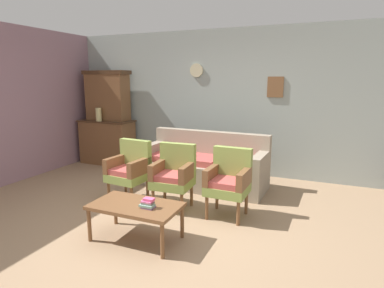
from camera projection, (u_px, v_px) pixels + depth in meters
name	position (u px, v px, depth m)	size (l,w,h in m)	color
ground_plane	(163.00, 226.00, 3.97)	(7.68, 7.68, 0.00)	#997A5B
wall_back_with_decor	(227.00, 102.00, 6.07)	(6.40, 0.09, 2.70)	#939E99
side_cabinet	(108.00, 142.00, 6.87)	(1.16, 0.55, 0.93)	brown
cabinet_upper_hutch	(108.00, 95.00, 6.75)	(0.99, 0.38, 1.03)	brown
vase_on_cabinet	(99.00, 114.00, 6.61)	(0.12, 0.12, 0.27)	#CEBF7F
floral_couch	(204.00, 167.00, 5.41)	(2.12, 0.88, 0.90)	gray
armchair_near_cabinet	(130.00, 168.00, 4.72)	(0.56, 0.54, 0.90)	#849947
armchair_near_couch_end	(174.00, 173.00, 4.45)	(0.54, 0.52, 0.90)	#849947
armchair_by_doorway	(229.00, 179.00, 4.19)	(0.53, 0.51, 0.90)	#849947
coffee_table	(136.00, 208.00, 3.57)	(1.00, 0.56, 0.42)	brown
book_stack_on_table	(148.00, 204.00, 3.46)	(0.16, 0.11, 0.11)	slate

